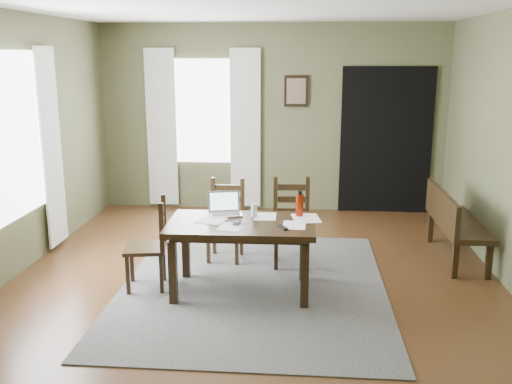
# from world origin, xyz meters

# --- Properties ---
(ground) EXTENTS (5.00, 6.00, 0.01)m
(ground) POSITION_xyz_m (0.00, 0.00, -0.01)
(ground) COLOR #492C16
(room_shell) EXTENTS (5.02, 6.02, 2.71)m
(room_shell) POSITION_xyz_m (0.00, 0.00, 1.80)
(room_shell) COLOR #575B3B
(room_shell) RESTS_ON ground
(rug) EXTENTS (2.60, 3.20, 0.01)m
(rug) POSITION_xyz_m (0.00, 0.00, 0.01)
(rug) COLOR #494949
(rug) RESTS_ON ground
(dining_table) EXTENTS (1.41, 0.86, 0.69)m
(dining_table) POSITION_xyz_m (-0.10, -0.13, 0.62)
(dining_table) COLOR black
(dining_table) RESTS_ON rug
(chair_end) EXTENTS (0.45, 0.45, 0.90)m
(chair_end) POSITION_xyz_m (-1.00, -0.11, 0.44)
(chair_end) COLOR black
(chair_end) RESTS_ON rug
(chair_back_left) EXTENTS (0.41, 0.41, 0.90)m
(chair_back_left) POSITION_xyz_m (-0.38, 0.79, 0.44)
(chair_back_left) COLOR black
(chair_back_left) RESTS_ON rug
(chair_back_right) EXTENTS (0.43, 0.44, 0.94)m
(chair_back_right) POSITION_xyz_m (0.36, 0.69, 0.46)
(chair_back_right) COLOR black
(chair_back_right) RESTS_ON rug
(bench) EXTENTS (0.45, 1.39, 0.78)m
(bench) POSITION_xyz_m (2.15, 1.00, 0.47)
(bench) COLOR black
(bench) RESTS_ON ground
(laptop) EXTENTS (0.37, 0.32, 0.22)m
(laptop) POSITION_xyz_m (-0.30, 0.15, 0.76)
(laptop) COLOR #B7B7BC
(laptop) RESTS_ON dining_table
(computer_mouse) EXTENTS (0.07, 0.10, 0.03)m
(computer_mouse) POSITION_xyz_m (-0.14, -0.21, 0.72)
(computer_mouse) COLOR #3F3F42
(computer_mouse) RESTS_ON dining_table
(tv_remote) EXTENTS (0.11, 0.16, 0.02)m
(tv_remote) POSITION_xyz_m (0.29, -0.29, 0.71)
(tv_remote) COLOR black
(tv_remote) RESTS_ON dining_table
(drinking_glass) EXTENTS (0.08, 0.08, 0.14)m
(drinking_glass) POSITION_xyz_m (0.00, 0.06, 0.77)
(drinking_glass) COLOR silver
(drinking_glass) RESTS_ON dining_table
(water_bottle) EXTENTS (0.09, 0.09, 0.25)m
(water_bottle) POSITION_xyz_m (0.44, 0.13, 0.82)
(water_bottle) COLOR #9D240C
(water_bottle) RESTS_ON dining_table
(paper_a) EXTENTS (0.33, 0.38, 0.00)m
(paper_a) POSITION_xyz_m (-0.39, -0.06, 0.71)
(paper_a) COLOR white
(paper_a) RESTS_ON dining_table
(paper_b) EXTENTS (0.22, 0.29, 0.00)m
(paper_b) POSITION_xyz_m (0.40, -0.19, 0.71)
(paper_b) COLOR white
(paper_b) RESTS_ON dining_table
(paper_c) EXTENTS (0.22, 0.28, 0.00)m
(paper_c) POSITION_xyz_m (0.11, 0.08, 0.71)
(paper_c) COLOR white
(paper_c) RESTS_ON dining_table
(paper_d) EXTENTS (0.30, 0.37, 0.00)m
(paper_d) POSITION_xyz_m (0.51, 0.05, 0.71)
(paper_d) COLOR white
(paper_d) RESTS_ON dining_table
(paper_e) EXTENTS (0.24, 0.30, 0.00)m
(paper_e) POSITION_xyz_m (-0.19, -0.29, 0.71)
(paper_e) COLOR white
(paper_e) RESTS_ON dining_table
(window_left) EXTENTS (0.01, 1.30, 1.70)m
(window_left) POSITION_xyz_m (-2.47, 0.20, 1.45)
(window_left) COLOR white
(window_left) RESTS_ON ground
(window_back) EXTENTS (1.00, 0.01, 1.50)m
(window_back) POSITION_xyz_m (-1.00, 2.97, 1.45)
(window_back) COLOR white
(window_back) RESTS_ON ground
(curtain_left_far) EXTENTS (0.03, 0.48, 2.30)m
(curtain_left_far) POSITION_xyz_m (-2.44, 1.02, 1.20)
(curtain_left_far) COLOR silver
(curtain_left_far) RESTS_ON ground
(curtain_back_left) EXTENTS (0.44, 0.03, 2.30)m
(curtain_back_left) POSITION_xyz_m (-1.62, 2.94, 1.20)
(curtain_back_left) COLOR silver
(curtain_back_left) RESTS_ON ground
(curtain_back_right) EXTENTS (0.44, 0.03, 2.30)m
(curtain_back_right) POSITION_xyz_m (-0.38, 2.94, 1.20)
(curtain_back_right) COLOR silver
(curtain_back_right) RESTS_ON ground
(framed_picture) EXTENTS (0.34, 0.03, 0.44)m
(framed_picture) POSITION_xyz_m (0.35, 2.97, 1.75)
(framed_picture) COLOR black
(framed_picture) RESTS_ON ground
(doorway_back) EXTENTS (1.30, 0.03, 2.10)m
(doorway_back) POSITION_xyz_m (1.65, 2.97, 1.05)
(doorway_back) COLOR black
(doorway_back) RESTS_ON ground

